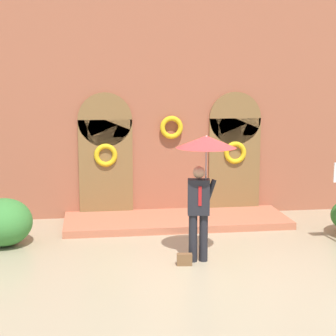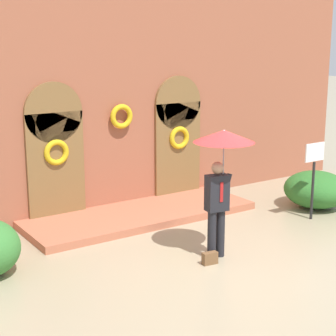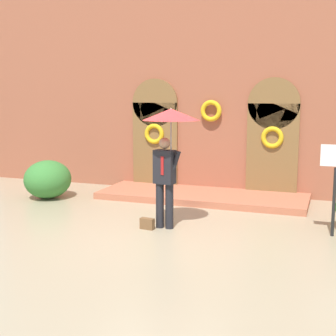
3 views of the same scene
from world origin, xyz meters
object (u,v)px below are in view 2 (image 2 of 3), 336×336
person_with_umbrella (222,155)px  shrub_right (316,189)px  handbag (210,258)px  sign_post (314,168)px

person_with_umbrella → shrub_right: bearing=16.5°
shrub_right → handbag: bearing=-162.5°
person_with_umbrella → sign_post: person_with_umbrella is taller
sign_post → shrub_right: (0.77, 0.57, -0.73)m
sign_post → person_with_umbrella: bearing=-169.6°
sign_post → shrub_right: size_ratio=1.12×
person_with_umbrella → shrub_right: (3.82, 1.13, -1.48)m
person_with_umbrella → sign_post: (3.05, 0.56, -0.75)m
handbag → shrub_right: bearing=24.2°
person_with_umbrella → handbag: 1.86m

